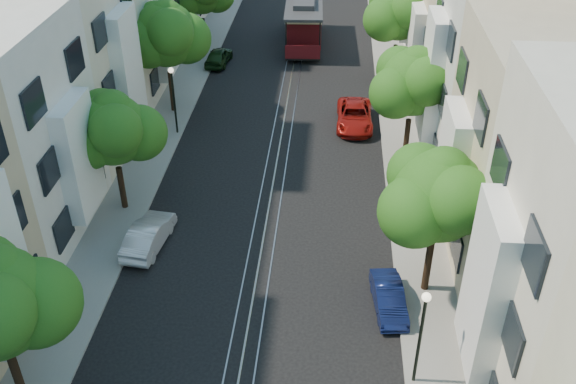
% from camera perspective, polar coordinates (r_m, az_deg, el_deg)
% --- Properties ---
extents(ground, '(200.00, 200.00, 0.00)m').
position_cam_1_polar(ground, '(44.00, 0.03, 8.59)').
color(ground, black).
rests_on(ground, ground).
extents(sidewalk_east, '(2.50, 80.00, 0.12)m').
position_cam_1_polar(sidewalk_east, '(44.09, 9.57, 8.24)').
color(sidewalk_east, gray).
rests_on(sidewalk_east, ground).
extents(sidewalk_west, '(2.50, 80.00, 0.12)m').
position_cam_1_polar(sidewalk_west, '(45.05, -9.32, 8.83)').
color(sidewalk_west, gray).
rests_on(sidewalk_west, ground).
extents(rail_left, '(0.06, 80.00, 0.02)m').
position_cam_1_polar(rail_left, '(44.04, -0.69, 8.62)').
color(rail_left, gray).
rests_on(rail_left, ground).
extents(rail_slot, '(0.06, 80.00, 0.02)m').
position_cam_1_polar(rail_slot, '(44.00, 0.03, 8.60)').
color(rail_slot, gray).
rests_on(rail_slot, ground).
extents(rail_right, '(0.06, 80.00, 0.02)m').
position_cam_1_polar(rail_right, '(43.96, 0.75, 8.57)').
color(rail_right, gray).
rests_on(rail_right, ground).
extents(lane_line, '(0.08, 80.00, 0.01)m').
position_cam_1_polar(lane_line, '(44.00, 0.03, 8.59)').
color(lane_line, tan).
rests_on(lane_line, ground).
extents(townhouses_east, '(7.75, 72.00, 12.00)m').
position_cam_1_polar(townhouses_east, '(42.84, 16.57, 14.00)').
color(townhouses_east, beige).
rests_on(townhouses_east, ground).
extents(townhouses_west, '(7.75, 72.00, 11.76)m').
position_cam_1_polar(townhouses_west, '(44.48, -15.94, 14.65)').
color(townhouses_west, silver).
rests_on(townhouses_west, ground).
extents(tree_e_b, '(4.93, 4.08, 6.68)m').
position_cam_1_polar(tree_e_b, '(25.30, 13.36, -0.51)').
color(tree_e_b, black).
rests_on(tree_e_b, ground).
extents(tree_e_c, '(4.84, 3.99, 6.52)m').
position_cam_1_polar(tree_e_c, '(34.96, 11.14, 9.39)').
color(tree_e_c, black).
rests_on(tree_e_c, ground).
extents(tree_e_d, '(5.01, 4.16, 6.85)m').
position_cam_1_polar(tree_e_d, '(45.12, 9.91, 15.38)').
color(tree_e_d, black).
rests_on(tree_e_d, ground).
extents(tree_w_b, '(4.72, 3.87, 6.27)m').
position_cam_1_polar(tree_w_b, '(31.08, -15.25, 5.23)').
color(tree_w_b, black).
rests_on(tree_w_b, ground).
extents(tree_w_c, '(5.13, 4.28, 7.09)m').
position_cam_1_polar(tree_w_c, '(40.45, -10.73, 13.49)').
color(tree_w_c, black).
rests_on(tree_w_c, ground).
extents(lamp_east, '(0.32, 0.32, 4.16)m').
position_cam_1_polar(lamp_east, '(22.49, 11.82, -11.52)').
color(lamp_east, black).
rests_on(lamp_east, ground).
extents(lamp_west, '(0.32, 0.32, 4.16)m').
position_cam_1_polar(lamp_west, '(38.40, -10.18, 8.85)').
color(lamp_west, black).
rests_on(lamp_west, ground).
extents(cable_car, '(3.15, 9.16, 3.49)m').
position_cam_1_polar(cable_car, '(52.46, 1.43, 15.17)').
color(cable_car, black).
rests_on(cable_car, ground).
extents(parked_car_e_mid, '(1.52, 3.39, 1.08)m').
position_cam_1_polar(parked_car_e_mid, '(26.70, 8.95, -9.30)').
color(parked_car_e_mid, '#0C1540').
rests_on(parked_car_e_mid, ground).
extents(parked_car_e_far, '(2.17, 4.69, 1.30)m').
position_cam_1_polar(parked_car_e_far, '(39.97, 5.94, 6.74)').
color(parked_car_e_far, maroon).
rests_on(parked_car_e_far, ground).
extents(parked_car_w_mid, '(1.81, 3.98, 1.27)m').
position_cam_1_polar(parked_car_w_mid, '(30.17, -12.29, -3.74)').
color(parked_car_w_mid, silver).
rests_on(parked_car_w_mid, ground).
extents(parked_car_w_far, '(1.82, 3.79, 1.25)m').
position_cam_1_polar(parked_car_w_far, '(49.12, -6.19, 11.91)').
color(parked_car_w_far, black).
rests_on(parked_car_w_far, ground).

